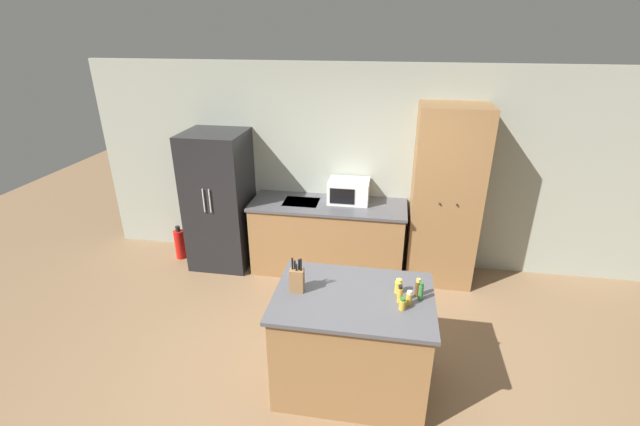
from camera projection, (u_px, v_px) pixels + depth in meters
The scene contains 15 objects.
ground_plane at pixel (340, 382), 3.90m from camera, with size 14.00×14.00×0.00m, color #846647.
wall_back at pixel (364, 169), 5.48m from camera, with size 7.20×0.06×2.60m.
refrigerator at pixel (220, 200), 5.57m from camera, with size 0.76×0.75×1.79m.
back_counter at pixel (328, 237), 5.55m from camera, with size 1.96×0.72×0.94m.
pantry_cabinet at pixel (445, 198), 5.11m from camera, with size 0.79×0.63×2.19m.
kitchen_island at pixel (352, 341), 3.71m from camera, with size 1.32×0.93×0.94m.
microwave at pixel (349, 191), 5.38m from camera, with size 0.50×0.40×0.28m.
knife_block at pixel (297, 279), 3.55m from camera, with size 0.12×0.08×0.31m.
spice_bottle_tall_dark at pixel (409, 298), 3.39m from camera, with size 0.05×0.05×0.13m.
spice_bottle_short_red at pixel (421, 292), 3.45m from camera, with size 0.04×0.04×0.16m.
spice_bottle_amber_oil at pixel (402, 304), 3.34m from camera, with size 0.05×0.05×0.10m.
spice_bottle_green_herb at pixel (399, 286), 3.55m from camera, with size 0.06×0.06×0.13m.
spice_bottle_pale_salt at pixel (418, 288), 3.49m from camera, with size 0.04×0.04×0.16m.
spice_bottle_orange_cap at pixel (400, 294), 3.42m from camera, with size 0.04×0.04×0.16m.
fire_extinguisher at pixel (180, 244), 5.92m from camera, with size 0.14×0.14×0.48m.
Camera 1 is at (0.31, -2.94, 2.99)m, focal length 24.00 mm.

